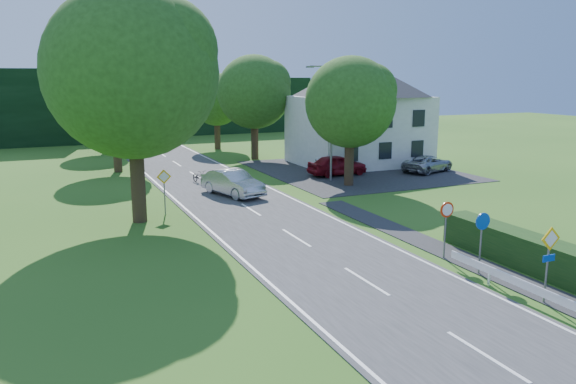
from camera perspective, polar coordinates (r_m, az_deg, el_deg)
name	(u,v)px	position (r m, az deg, el deg)	size (l,w,h in m)	color
road	(279,228)	(27.41, -0.91, -3.63)	(7.00, 80.00, 0.04)	#343436
parking_pad	(356,170)	(44.09, 6.88, 2.18)	(14.00, 16.00, 0.04)	#252528
line_edge_left	(215,235)	(26.35, -7.45, -4.30)	(0.12, 80.00, 0.01)	white
line_edge_right	(338,220)	(28.78, 5.06, -2.87)	(0.12, 80.00, 0.01)	white
line_centre	(279,227)	(27.40, -0.91, -3.58)	(0.12, 80.00, 0.01)	white
tree_main	(134,106)	(28.70, -15.41, 8.41)	(9.40, 9.40, 11.64)	#224615
tree_left_far	(115,116)	(44.75, -17.17, 7.40)	(7.00, 7.00, 8.58)	#224615
tree_right_far	(254,108)	(49.53, -3.44, 8.56)	(7.40, 7.40, 9.09)	#224615
tree_left_back	(104,110)	(56.72, -18.15, 7.89)	(6.60, 6.60, 8.07)	#224615
tree_right_back	(217,111)	(56.83, -7.24, 8.13)	(6.20, 6.20, 7.56)	#224615
tree_right_mid	(350,122)	(37.52, 6.32, 7.10)	(7.00, 7.00, 8.58)	#224615
treeline_right	(195,106)	(72.77, -9.39, 8.62)	(30.00, 5.00, 7.00)	black
house_white	(359,111)	(47.18, 7.24, 8.16)	(10.60, 8.40, 8.60)	silver
streetlight	(330,117)	(39.04, 4.28, 7.58)	(2.03, 0.18, 8.00)	slate
sign_priority_right	(549,251)	(19.87, 25.01, -5.43)	(0.78, 0.09, 2.59)	slate
sign_roundabout	(482,231)	(21.89, 19.10, -3.78)	(0.64, 0.08, 2.37)	slate
sign_speed_limit	(446,216)	(23.31, 15.80, -2.40)	(0.64, 0.11, 2.37)	slate
sign_priority_left	(164,183)	(30.40, -12.48, 0.92)	(0.78, 0.09, 2.44)	slate
moving_car	(233,183)	(34.64, -5.64, 0.94)	(1.66, 4.75, 1.57)	#B2B1B6
motorcycle	(199,177)	(38.94, -9.03, 1.56)	(0.60, 1.73, 0.91)	black
parked_car_red	(337,165)	(41.65, 5.03, 2.75)	(1.79, 4.46, 1.52)	maroon
parked_car_silver_a	(344,162)	(43.41, 5.74, 3.06)	(1.55, 4.44, 1.46)	silver
parked_car_silver_b	(428,164)	(44.29, 14.05, 2.82)	(2.11, 4.59, 1.27)	#9F9FA6
parasol	(344,154)	(44.86, 5.72, 3.82)	(2.39, 2.44, 2.19)	#AA0D26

